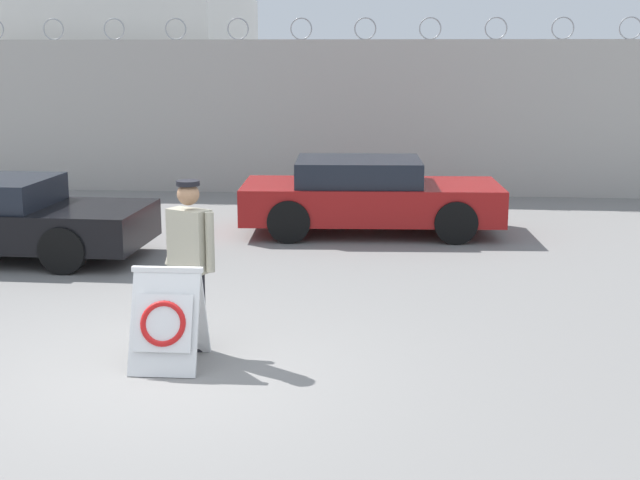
{
  "coord_description": "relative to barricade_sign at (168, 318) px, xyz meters",
  "views": [
    {
      "loc": [
        2.27,
        -8.04,
        3.09
      ],
      "look_at": [
        1.24,
        2.5,
        0.81
      ],
      "focal_mm": 50.0,
      "sensor_mm": 36.0,
      "label": 1
    }
  ],
  "objects": [
    {
      "name": "perimeter_wall",
      "position": [
        0.04,
        10.98,
        1.15
      ],
      "size": [
        36.0,
        0.3,
        3.73
      ],
      "color": "#ADA8A0",
      "rests_on": "ground_plane"
    },
    {
      "name": "security_guard",
      "position": [
        0.11,
        0.54,
        0.5
      ],
      "size": [
        0.6,
        0.58,
        1.78
      ],
      "rotation": [
        0.0,
        0.0,
        2.67
      ],
      "color": "black",
      "rests_on": "ground_plane"
    },
    {
      "name": "barricade_sign",
      "position": [
        0.0,
        0.0,
        0.0
      ],
      "size": [
        0.71,
        0.82,
        1.0
      ],
      "rotation": [
        0.0,
        0.0,
        0.02
      ],
      "color": "white",
      "rests_on": "ground_plane"
    },
    {
      "name": "parked_car_rear_sedan",
      "position": [
        1.67,
        6.76,
        0.15
      ],
      "size": [
        4.45,
        2.15,
        1.27
      ],
      "rotation": [
        0.0,
        0.0,
        0.06
      ],
      "color": "black",
      "rests_on": "ground_plane"
    },
    {
      "name": "ground_plane",
      "position": [
        0.04,
        -0.17,
        -0.5
      ],
      "size": [
        90.0,
        90.0,
        0.0
      ],
      "primitive_type": "plane",
      "color": "gray"
    },
    {
      "name": "building_block",
      "position": [
        -5.71,
        15.61,
        1.75
      ],
      "size": [
        6.95,
        6.86,
        4.49
      ],
      "color": "silver",
      "rests_on": "ground_plane"
    }
  ]
}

